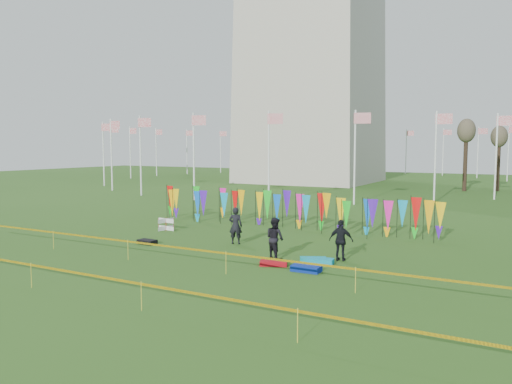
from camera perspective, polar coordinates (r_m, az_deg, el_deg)
The scene contains 14 objects.
ground at distance 22.26m, azimuth -8.04°, elevation -7.66°, with size 160.00×160.00×0.00m, color #295016.
flagpole_ring at distance 70.73m, azimuth 6.35°, elevation 4.44°, with size 57.40×56.16×8.00m.
banner_row at distance 29.80m, azimuth 3.20°, elevation -1.73°, with size 18.64×0.64×2.22m.
caution_tape_near at distance 21.27m, azimuth -10.59°, elevation -6.16°, with size 26.00×0.02×0.90m.
caution_tape_far at distance 17.87m, azimuth -20.69°, elevation -8.61°, with size 26.00×0.02×0.90m.
box_kite at distance 30.02m, azimuth -10.24°, elevation -3.65°, with size 0.64×0.64×0.71m.
person_left at distance 25.35m, azimuth -2.35°, elevation -3.86°, with size 0.69×0.50×1.88m, color black.
person_mid at distance 22.04m, azimuth 2.17°, elevation -5.30°, with size 0.90×0.55×1.85m, color black.
person_right at distance 21.96m, azimuth 9.70°, elevation -5.47°, with size 1.05×0.60×1.80m, color black.
kite_bag_turquoise at distance 21.47m, azimuth 7.32°, elevation -7.83°, with size 1.12×0.56×0.22m, color #0C9DBF.
kite_bag_blue at distance 20.11m, azimuth 5.77°, elevation -8.68°, with size 1.15×0.60×0.24m, color #09259A.
kite_bag_red at distance 20.97m, azimuth 2.02°, elevation -8.13°, with size 1.13×0.52×0.21m, color red.
kite_bag_black at distance 26.08m, azimuth -12.33°, elevation -5.58°, with size 0.95×0.55×0.22m, color black.
kite_bag_teal at distance 21.65m, azimuth 6.56°, elevation -7.72°, with size 1.12×0.53×0.21m, color #0CA0AB.
Camera 1 is at (13.06, -17.34, 4.95)m, focal length 35.00 mm.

